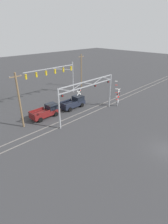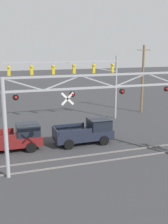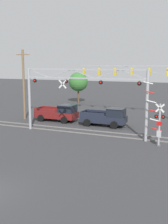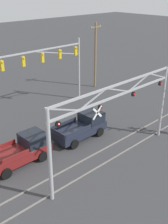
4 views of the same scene
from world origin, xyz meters
The scene contains 9 objects.
rail_track_near centered at (0.00, 14.37, 0.05)m, with size 80.00×0.08×0.10m, color gray.
rail_track_far centered at (0.00, 15.81, 0.05)m, with size 80.00×0.08×0.10m, color gray.
crossing_gantry centered at (-0.01, 14.09, 4.33)m, with size 12.60×0.29×6.46m.
crossing_signal_mast centered at (7.37, 12.98, 1.88)m, with size 1.90×0.35×5.45m.
traffic_signal_span centered at (3.06, 25.81, 5.27)m, with size 12.48×0.39×7.27m.
pickup_truck_lead centered at (0.86, 18.71, 1.00)m, with size 5.05×2.33×2.08m.
pickup_truck_following centered at (-5.32, 19.03, 1.00)m, with size 5.13×2.33×2.08m.
utility_pole_left centered at (-10.00, 18.58, 4.47)m, with size 1.80×0.28×8.65m.
background_tree_beyond_span centered at (-9.96, 35.07, 3.79)m, with size 3.42×3.42×5.51m.
Camera 3 is at (10.71, -10.71, 6.85)m, focal length 45.00 mm.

